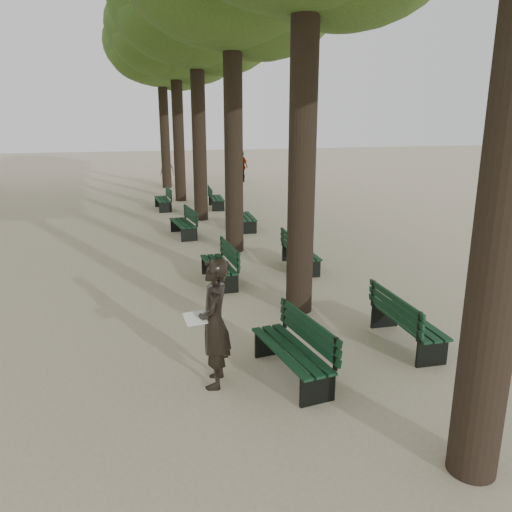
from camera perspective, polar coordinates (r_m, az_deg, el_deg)
name	(u,v)px	position (r m, az deg, el deg)	size (l,w,h in m)	color
ground	(279,398)	(7.14, 2.65, -15.89)	(120.00, 120.00, 0.00)	#C1B292
tree_central_3	(195,2)	(19.49, -6.97, 26.83)	(6.00, 6.00, 9.95)	#33261C
tree_central_4	(174,27)	(24.34, -9.33, 24.38)	(6.00, 6.00, 9.95)	#33261C
tree_central_5	(161,44)	(29.24, -10.86, 22.73)	(6.00, 6.00, 9.95)	#33261C
bench_left_0	(291,360)	(7.52, 4.06, -11.82)	(0.73, 1.84, 0.92)	black
bench_left_1	(219,272)	(11.71, -4.27, -1.80)	(0.58, 1.80, 0.92)	black
bench_left_2	(183,228)	(16.60, -8.31, 3.17)	(0.69, 1.84, 0.92)	black
bench_left_3	(163,203)	(21.85, -10.59, 5.94)	(0.57, 1.80, 0.92)	black
bench_right_0	(407,330)	(8.89, 16.84, -8.08)	(0.70, 1.84, 0.92)	black
bench_right_1	(300,258)	(12.84, 5.10, -0.28)	(0.71, 1.84, 0.92)	black
bench_right_2	(245,221)	(17.55, -1.23, 3.97)	(0.77, 1.85, 0.92)	black
bench_right_3	(216,202)	(21.89, -4.55, 6.17)	(0.78, 1.85, 0.92)	black
man_with_map	(214,323)	(7.08, -4.77, -7.67)	(0.73, 0.83, 1.88)	black
pedestrian_c	(241,166)	(31.50, -1.68, 10.22)	(1.13, 0.38, 1.92)	#262628
pedestrian_d	(167,170)	(30.25, -10.10, 9.60)	(0.84, 0.34, 1.72)	#262628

